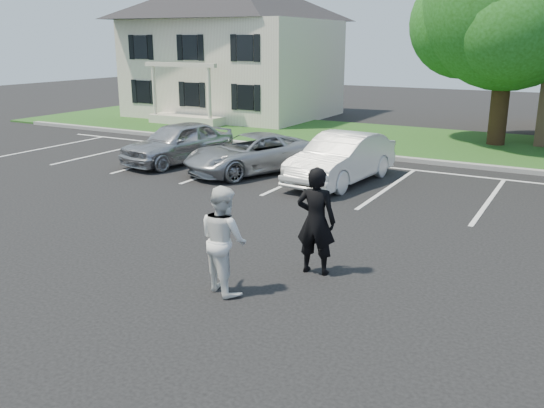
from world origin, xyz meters
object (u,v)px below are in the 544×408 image
object	(u,v)px
car_silver_west	(178,142)
car_white_sedan	(341,159)
house	(234,46)
tree	(513,8)
man_black_suit	(316,221)
car_silver_minivan	(251,153)
man_white_shirt	(224,239)

from	to	relation	value
car_silver_west	car_white_sedan	distance (m)	6.07
house	tree	world-z (taller)	tree
man_black_suit	car_silver_minivan	distance (m)	8.55
tree	car_silver_west	size ratio (longest dim) A/B	2.08
car_silver_west	car_silver_minivan	world-z (taller)	car_silver_west
tree	man_black_suit	world-z (taller)	tree
house	tree	size ratio (longest dim) A/B	1.17
man_white_shirt	tree	bearing A→B (deg)	-71.25
house	car_silver_west	world-z (taller)	house
tree	car_silver_minivan	xyz separation A→B (m)	(-6.26, -9.09, -4.73)
man_white_shirt	car_silver_minivan	world-z (taller)	man_white_shirt
man_white_shirt	house	bearing A→B (deg)	-32.67
house	car_white_sedan	bearing A→B (deg)	-46.25
man_black_suit	car_silver_minivan	xyz separation A→B (m)	(-5.38, 6.63, -0.38)
man_black_suit	car_silver_west	distance (m)	10.72
car_white_sedan	car_silver_west	bearing A→B (deg)	-173.33
man_white_shirt	car_white_sedan	xyz separation A→B (m)	(-1.28, 8.24, -0.19)
man_black_suit	man_white_shirt	world-z (taller)	man_black_suit
house	car_silver_minivan	distance (m)	15.14
house	man_black_suit	xyz separation A→B (m)	(13.81, -18.79, -2.83)
house	car_silver_minivan	world-z (taller)	house
tree	car_silver_minivan	world-z (taller)	tree
house	car_white_sedan	xyz separation A→B (m)	(11.51, -12.02, -3.10)
car_silver_minivan	car_white_sedan	size ratio (longest dim) A/B	1.01
house	car_silver_minivan	size ratio (longest dim) A/B	2.30
man_white_shirt	man_black_suit	bearing A→B (deg)	-99.69
house	man_black_suit	distance (m)	23.49
man_black_suit	car_silver_west	world-z (taller)	man_black_suit
house	man_white_shirt	world-z (taller)	house
tree	car_white_sedan	world-z (taller)	tree
man_white_shirt	car_white_sedan	bearing A→B (deg)	-56.13
car_silver_west	house	bearing A→B (deg)	125.87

